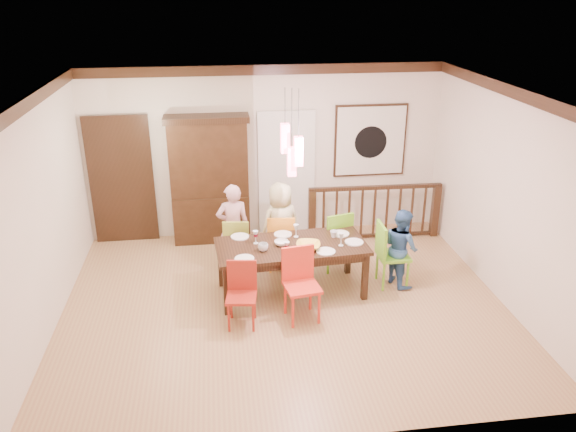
{
  "coord_description": "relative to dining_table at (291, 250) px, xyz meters",
  "views": [
    {
      "loc": [
        -0.84,
        -6.62,
        4.12
      ],
      "look_at": [
        0.11,
        0.44,
        1.13
      ],
      "focal_mm": 35.0,
      "sensor_mm": 36.0,
      "label": 1
    }
  ],
  "objects": [
    {
      "name": "chair_end_right",
      "position": [
        1.49,
        0.03,
        -0.11
      ],
      "size": [
        0.44,
        0.44,
        0.96
      ],
      "rotation": [
        0.0,
        0.0,
        1.56
      ],
      "color": "#70C328",
      "rests_on": "floor"
    },
    {
      "name": "chair_far_right",
      "position": [
        0.75,
        0.67,
        -0.12
      ],
      "size": [
        0.53,
        0.53,
        0.95
      ],
      "rotation": [
        0.0,
        0.0,
        3.4
      ],
      "color": "#62A61E",
      "rests_on": "floor"
    },
    {
      "name": "wine_glass_c",
      "position": [
        -0.11,
        -0.3,
        0.18
      ],
      "size": [
        0.08,
        0.08,
        0.19
      ],
      "primitive_type": null,
      "color": "#590C19",
      "rests_on": "dining_table"
    },
    {
      "name": "cup_left",
      "position": [
        -0.41,
        -0.14,
        0.14
      ],
      "size": [
        0.18,
        0.18,
        0.11
      ],
      "primitive_type": "imported",
      "rotation": [
        0.0,
        0.0,
        0.37
      ],
      "color": "silver",
      "rests_on": "dining_table"
    },
    {
      "name": "plate_far_left",
      "position": [
        -0.7,
        0.34,
        0.09
      ],
      "size": [
        0.26,
        0.26,
        0.01
      ],
      "primitive_type": "cylinder",
      "color": "white",
      "rests_on": "dining_table"
    },
    {
      "name": "napkin",
      "position": [
        -0.02,
        -0.33,
        0.09
      ],
      "size": [
        0.18,
        0.14,
        0.01
      ],
      "primitive_type": "cube",
      "color": "#D83359",
      "rests_on": "dining_table"
    },
    {
      "name": "floor",
      "position": [
        -0.14,
        -0.32,
        -0.67
      ],
      "size": [
        6.0,
        6.0,
        0.0
      ],
      "primitive_type": "plane",
      "color": "#AA7A52",
      "rests_on": "ground"
    },
    {
      "name": "balustrade",
      "position": [
        1.66,
        1.63,
        -0.16
      ],
      "size": [
        2.28,
        0.13,
        0.96
      ],
      "rotation": [
        0.0,
        0.0,
        -0.02
      ],
      "color": "black",
      "rests_on": "floor"
    },
    {
      "name": "small_bowl",
      "position": [
        -0.14,
        0.01,
        0.12
      ],
      "size": [
        0.25,
        0.25,
        0.06
      ],
      "primitive_type": "imported",
      "rotation": [
        0.0,
        0.0,
        -0.34
      ],
      "color": "white",
      "rests_on": "dining_table"
    },
    {
      "name": "plate_far_right",
      "position": [
        0.75,
        0.25,
        0.09
      ],
      "size": [
        0.26,
        0.26,
        0.01
      ],
      "primitive_type": "cylinder",
      "color": "white",
      "rests_on": "dining_table"
    },
    {
      "name": "wall_right",
      "position": [
        2.86,
        -0.32,
        0.78
      ],
      "size": [
        0.0,
        5.0,
        5.0
      ],
      "primitive_type": "plane",
      "rotation": [
        1.57,
        0.0,
        -1.57
      ],
      "color": "beige",
      "rests_on": "floor"
    },
    {
      "name": "wine_glass_d",
      "position": [
        0.67,
        -0.12,
        0.18
      ],
      "size": [
        0.08,
        0.08,
        0.19
      ],
      "primitive_type": null,
      "color": "silver",
      "rests_on": "dining_table"
    },
    {
      "name": "white_doorway",
      "position": [
        0.21,
        2.14,
        0.38
      ],
      "size": [
        0.97,
        0.05,
        2.22
      ],
      "primitive_type": "cube",
      "color": "silver",
      "rests_on": "wall_back"
    },
    {
      "name": "dining_table",
      "position": [
        0.0,
        0.0,
        0.0
      ],
      "size": [
        2.14,
        1.09,
        0.75
      ],
      "rotation": [
        0.0,
        0.0,
        0.07
      ],
      "color": "black",
      "rests_on": "floor"
    },
    {
      "name": "chair_near_left",
      "position": [
        -0.75,
        -0.74,
        -0.18
      ],
      "size": [
        0.43,
        0.43,
        0.85
      ],
      "rotation": [
        0.0,
        0.0,
        -0.14
      ],
      "color": "#9F2417",
      "rests_on": "floor"
    },
    {
      "name": "chair_near_mid",
      "position": [
        0.04,
        -0.7,
        -0.11
      ],
      "size": [
        0.5,
        0.5,
        0.96
      ],
      "rotation": [
        0.0,
        0.0,
        0.15
      ],
      "color": "red",
      "rests_on": "floor"
    },
    {
      "name": "panel_door",
      "position": [
        -2.54,
        2.13,
        0.38
      ],
      "size": [
        1.04,
        0.07,
        2.24
      ],
      "primitive_type": "cube",
      "color": "black",
      "rests_on": "wall_back"
    },
    {
      "name": "wine_glass_b",
      "position": [
        0.1,
        0.25,
        0.18
      ],
      "size": [
        0.08,
        0.08,
        0.19
      ],
      "primitive_type": null,
      "color": "silver",
      "rests_on": "dining_table"
    },
    {
      "name": "crown_molding",
      "position": [
        -0.14,
        -0.32,
        2.15
      ],
      "size": [
        6.0,
        5.0,
        0.16
      ],
      "primitive_type": null,
      "color": "black",
      "rests_on": "wall_back"
    },
    {
      "name": "plate_end_right",
      "position": [
        0.88,
        -0.05,
        0.09
      ],
      "size": [
        0.26,
        0.26,
        0.01
      ],
      "primitive_type": "cylinder",
      "color": "white",
      "rests_on": "dining_table"
    },
    {
      "name": "serving_bowl",
      "position": [
        0.21,
        -0.15,
        0.13
      ],
      "size": [
        0.38,
        0.38,
        0.08
      ],
      "primitive_type": "imported",
      "rotation": [
        0.0,
        0.0,
        -0.19
      ],
      "color": "yellow",
      "rests_on": "dining_table"
    },
    {
      "name": "ceiling",
      "position": [
        -0.14,
        -0.32,
        2.23
      ],
      "size": [
        6.0,
        6.0,
        0.0
      ],
      "primitive_type": "plane",
      "rotation": [
        3.14,
        0.0,
        0.0
      ],
      "color": "white",
      "rests_on": "wall_back"
    },
    {
      "name": "person_end_right",
      "position": [
        1.61,
        0.06,
        -0.09
      ],
      "size": [
        0.58,
        0.67,
        1.16
      ],
      "primitive_type": "imported",
      "rotation": [
        0.0,
        0.0,
        1.86
      ],
      "color": "#38629D",
      "rests_on": "floor"
    },
    {
      "name": "china_hutch",
      "position": [
        -1.1,
        1.97,
        0.42
      ],
      "size": [
        1.36,
        0.46,
        2.15
      ],
      "color": "black",
      "rests_on": "floor"
    },
    {
      "name": "person_far_mid",
      "position": [
        -0.04,
        0.89,
        0.0
      ],
      "size": [
        0.76,
        0.63,
        1.34
      ],
      "primitive_type": "imported",
      "rotation": [
        0.0,
        0.0,
        3.51
      ],
      "color": "beige",
      "rests_on": "floor"
    },
    {
      "name": "chair_far_left",
      "position": [
        -0.72,
        0.82,
        -0.17
      ],
      "size": [
        0.43,
        0.43,
        0.86
      ],
      "rotation": [
        0.0,
        0.0,
        3.01
      ],
      "color": "#A7BA3C",
      "rests_on": "floor"
    },
    {
      "name": "person_far_left",
      "position": [
        -0.77,
        0.86,
        0.02
      ],
      "size": [
        0.52,
        0.37,
        1.37
      ],
      "primitive_type": "imported",
      "rotation": [
        0.0,
        0.0,
        3.22
      ],
      "color": "#F1B7C8",
      "rests_on": "floor"
    },
    {
      "name": "cup_right",
      "position": [
        0.63,
        0.17,
        0.13
      ],
      "size": [
        0.11,
        0.11,
        0.1
      ],
      "primitive_type": "imported",
      "rotation": [
        0.0,
        0.0,
        0.07
      ],
      "color": "silver",
      "rests_on": "dining_table"
    },
    {
      "name": "painting",
      "position": [
        1.66,
        2.14,
        0.93
      ],
      "size": [
        1.25,
        0.06,
        1.25
      ],
      "color": "black",
      "rests_on": "wall_back"
    },
    {
      "name": "wall_back",
      "position": [
        -0.14,
        2.18,
        0.78
      ],
      "size": [
        6.0,
        0.0,
        6.0
      ],
      "primitive_type": "plane",
      "rotation": [
        1.57,
        0.0,
        0.0
      ],
      "color": "beige",
      "rests_on": "floor"
    },
    {
      "name": "plate_near_mid",
      "position": [
        0.43,
        -0.29,
        0.09
      ],
      "size": [
        0.26,
        0.26,
        0.01
      ],
      "primitive_type": "cylinder",
      "color": "white",
      "rests_on": "dining_table"
    },
    {
      "name": "plate_far_mid",
      "position": [
        -0.08,
        0.34,
        0.09
      ],
      "size": [
        0.26,
        0.26,
        0.01
      ],
      "primitive_type": "cylinder",
      "color": "white",
      "rests_on": "dining_table"
    },
    {
      "name": "pendant_cluster",
      "position": [
        0.0,
        -0.0,
        1.44
      ],
      "size": [
        0.27,
        0.21,
        1.14
      ],
      "color": "#FF4C67",
      "rests_on": "ceiling"
    },
    {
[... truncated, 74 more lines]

